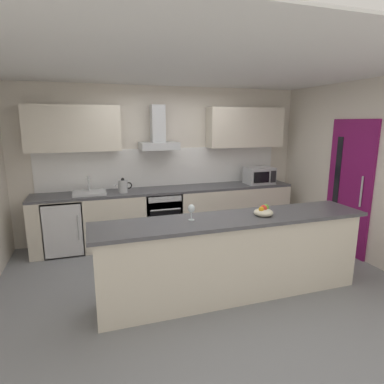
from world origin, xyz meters
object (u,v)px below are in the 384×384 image
at_px(sink, 89,192).
at_px(fruit_bowl, 264,212).
at_px(oven, 162,215).
at_px(microwave, 259,176).
at_px(range_hood, 158,136).
at_px(wine_glass, 191,209).
at_px(kettle, 123,186).
at_px(refrigerator, 64,226).

height_order(sink, fruit_bowl, sink).
relative_size(oven, microwave, 1.60).
height_order(oven, fruit_bowl, fruit_bowl).
distance_m(oven, range_hood, 1.33).
bearing_deg(range_hood, microwave, -4.92).
distance_m(range_hood, wine_glass, 2.20).
distance_m(microwave, kettle, 2.45).
distance_m(refrigerator, kettle, 1.10).
xyz_separation_m(oven, sink, (-1.14, 0.01, 0.47)).
bearing_deg(refrigerator, microwave, -0.43).
bearing_deg(refrigerator, kettle, -1.91).
bearing_deg(microwave, range_hood, 175.08).
distance_m(microwave, range_hood, 1.98).
distance_m(refrigerator, wine_glass, 2.52).
xyz_separation_m(microwave, fruit_bowl, (-1.08, -2.01, -0.05)).
relative_size(oven, wine_glass, 4.50).
bearing_deg(sink, kettle, -4.92).
relative_size(refrigerator, range_hood, 1.18).
bearing_deg(microwave, wine_glass, -135.06).
distance_m(refrigerator, sink, 0.65).
xyz_separation_m(oven, refrigerator, (-1.55, -0.00, -0.03)).
height_order(refrigerator, range_hood, range_hood).
height_order(refrigerator, fruit_bowl, fruit_bowl).
xyz_separation_m(refrigerator, sink, (0.41, 0.01, 0.50)).
relative_size(kettle, wine_glass, 1.62).
bearing_deg(sink, range_hood, 5.91).
xyz_separation_m(refrigerator, fruit_bowl, (2.30, -2.03, 0.58)).
bearing_deg(oven, sink, 179.45).
xyz_separation_m(refrigerator, range_hood, (1.55, 0.13, 1.36)).
relative_size(sink, fruit_bowl, 2.27).
height_order(refrigerator, sink, sink).
height_order(refrigerator, kettle, kettle).
xyz_separation_m(sink, wine_glass, (1.05, -1.96, 0.15)).
relative_size(sink, range_hood, 0.69).
bearing_deg(fruit_bowl, sink, 132.76).
height_order(sink, range_hood, range_hood).
bearing_deg(microwave, refrigerator, 179.57).
bearing_deg(oven, refrigerator, -179.90).
bearing_deg(wine_glass, oven, 87.15).
bearing_deg(fruit_bowl, microwave, 61.67).
bearing_deg(range_hood, wine_glass, -92.67).
xyz_separation_m(microwave, wine_glass, (-1.93, -1.92, 0.03)).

